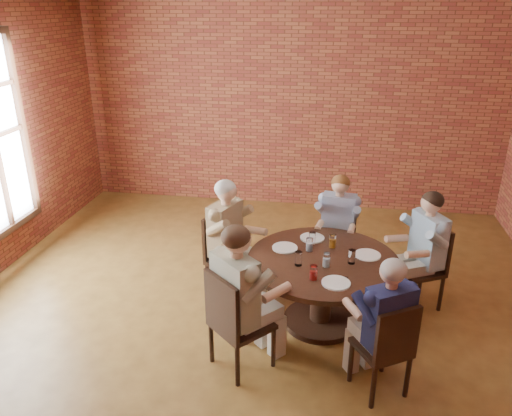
% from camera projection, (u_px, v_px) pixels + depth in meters
% --- Properties ---
extents(floor, '(7.00, 7.00, 0.00)m').
position_uv_depth(floor, '(251.00, 330.00, 5.08)').
color(floor, olive).
rests_on(floor, ground).
extents(wall_back, '(7.00, 0.00, 7.00)m').
position_uv_depth(wall_back, '(290.00, 100.00, 7.61)').
color(wall_back, brown).
rests_on(wall_back, ground).
extents(dining_table, '(1.50, 1.50, 0.75)m').
position_uv_depth(dining_table, '(322.00, 279.00, 4.99)').
color(dining_table, black).
rests_on(dining_table, floor).
extents(chair_a, '(0.56, 0.56, 0.93)m').
position_uv_depth(chair_a, '(427.00, 263.00, 5.34)').
color(chair_a, black).
rests_on(chair_a, floor).
extents(diner_a, '(0.80, 0.75, 1.32)m').
position_uv_depth(diner_a, '(422.00, 251.00, 5.26)').
color(diner_a, teal).
rests_on(diner_a, floor).
extents(chair_b, '(0.45, 0.45, 0.91)m').
position_uv_depth(chair_b, '(337.00, 237.00, 5.95)').
color(chair_b, black).
rests_on(chair_b, floor).
extents(diner_b, '(0.57, 0.67, 1.28)m').
position_uv_depth(diner_b, '(337.00, 229.00, 5.82)').
color(diner_b, gray).
rests_on(diner_b, floor).
extents(chair_c, '(0.57, 0.57, 0.95)m').
position_uv_depth(chair_c, '(224.00, 251.00, 5.57)').
color(chair_c, black).
rests_on(chair_c, floor).
extents(diner_c, '(0.82, 0.75, 1.36)m').
position_uv_depth(diner_c, '(230.00, 240.00, 5.46)').
color(diner_c, brown).
rests_on(diner_c, floor).
extents(chair_d, '(0.65, 0.65, 0.98)m').
position_uv_depth(chair_d, '(233.00, 319.00, 4.36)').
color(chair_d, black).
rests_on(chair_d, floor).
extents(diner_d, '(0.90, 0.91, 1.41)m').
position_uv_depth(diner_d, '(241.00, 298.00, 4.34)').
color(diner_d, '#B7A28F').
rests_on(diner_d, floor).
extents(chair_e, '(0.55, 0.55, 0.91)m').
position_uv_depth(chair_e, '(387.00, 347.00, 4.06)').
color(chair_e, black).
rests_on(chair_e, floor).
extents(diner_e, '(0.74, 0.77, 1.27)m').
position_uv_depth(diner_e, '(384.00, 327.00, 4.07)').
color(diner_e, '#1A1F49').
rests_on(diner_e, floor).
extents(plate_a, '(0.26, 0.26, 0.01)m').
position_uv_depth(plate_a, '(368.00, 255.00, 4.97)').
color(plate_a, white).
rests_on(plate_a, dining_table).
extents(plate_b, '(0.26, 0.26, 0.01)m').
position_uv_depth(plate_b, '(312.00, 238.00, 5.33)').
color(plate_b, white).
rests_on(plate_b, dining_table).
extents(plate_c, '(0.26, 0.26, 0.01)m').
position_uv_depth(plate_c, '(285.00, 248.00, 5.12)').
color(plate_c, white).
rests_on(plate_c, dining_table).
extents(plate_d, '(0.26, 0.26, 0.01)m').
position_uv_depth(plate_d, '(336.00, 283.00, 4.48)').
color(plate_d, white).
rests_on(plate_d, dining_table).
extents(glass_a, '(0.07, 0.07, 0.14)m').
position_uv_depth(glass_a, '(352.00, 257.00, 4.81)').
color(glass_a, white).
rests_on(glass_a, dining_table).
extents(glass_b, '(0.07, 0.07, 0.14)m').
position_uv_depth(glass_b, '(332.00, 241.00, 5.12)').
color(glass_b, white).
rests_on(glass_b, dining_table).
extents(glass_c, '(0.07, 0.07, 0.14)m').
position_uv_depth(glass_c, '(312.00, 238.00, 5.18)').
color(glass_c, white).
rests_on(glass_c, dining_table).
extents(glass_d, '(0.07, 0.07, 0.14)m').
position_uv_depth(glass_d, '(309.00, 244.00, 5.05)').
color(glass_d, white).
rests_on(glass_d, dining_table).
extents(glass_e, '(0.07, 0.07, 0.14)m').
position_uv_depth(glass_e, '(298.00, 258.00, 4.77)').
color(glass_e, white).
rests_on(glass_e, dining_table).
extents(glass_f, '(0.07, 0.07, 0.14)m').
position_uv_depth(glass_f, '(314.00, 273.00, 4.52)').
color(glass_f, white).
rests_on(glass_f, dining_table).
extents(glass_g, '(0.07, 0.07, 0.14)m').
position_uv_depth(glass_g, '(326.00, 260.00, 4.74)').
color(glass_g, white).
rests_on(glass_g, dining_table).
extents(smartphone, '(0.08, 0.15, 0.01)m').
position_uv_depth(smartphone, '(343.00, 281.00, 4.52)').
color(smartphone, black).
rests_on(smartphone, dining_table).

